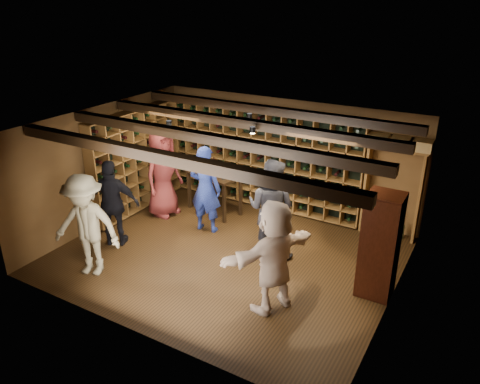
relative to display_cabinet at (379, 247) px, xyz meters
The scene contains 13 objects.
ground 2.85m from the display_cabinet, behind, with size 6.00×6.00×0.00m, color #331F0E.
room_shell 3.14m from the display_cabinet, behind, with size 6.00×6.00×6.00m.
wine_rack_back 3.89m from the display_cabinet, 146.67° to the left, with size 4.65×0.30×2.20m.
wine_rack_left 5.59m from the display_cabinet, behind, with size 0.30×2.65×2.20m.
crate_shelf 2.26m from the display_cabinet, 98.20° to the left, with size 1.20×0.32×2.07m.
display_cabinet is the anchor object (origin of this frame).
man_blue_shirt 3.66m from the display_cabinet, behind, with size 0.66×0.44×1.82m, color navy.
man_grey_suit 2.07m from the display_cabinet, behind, with size 0.92×0.72×1.89m, color black.
guest_red_floral 4.90m from the display_cabinet, behind, with size 0.95×0.62×1.95m, color maroon.
guest_woman_black 4.91m from the display_cabinet, 169.55° to the right, with size 1.01×0.42×1.73m, color black.
guest_khaki 4.86m from the display_cabinet, 157.36° to the right, with size 1.19×0.69×1.84m, color #837A5B.
guest_beige 1.74m from the display_cabinet, 137.68° to the right, with size 1.69×0.54×1.82m, color tan.
tasting_table 4.18m from the display_cabinet, 161.73° to the left, with size 1.33×0.87×1.20m.
Camera 1 is at (4.02, -6.48, 4.59)m, focal length 35.00 mm.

